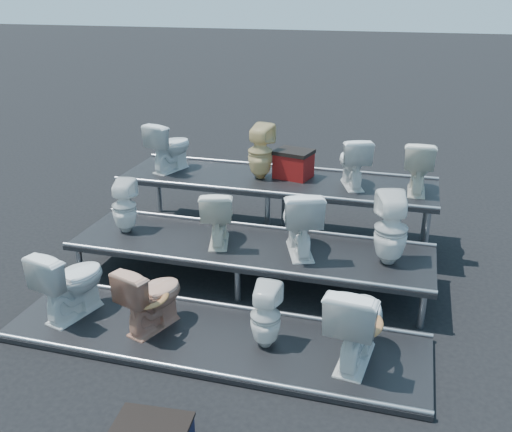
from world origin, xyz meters
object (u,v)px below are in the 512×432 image
(toilet_10, at_px, (353,162))
(toilet_3, at_px, (356,321))
(toilet_5, at_px, (218,216))
(toilet_6, at_px, (300,220))
(red_crate, at_px, (293,166))
(toilet_9, at_px, (260,152))
(toilet_1, at_px, (152,296))
(toilet_11, at_px, (418,166))
(toilet_7, at_px, (391,229))
(toilet_4, at_px, (124,206))
(toilet_8, at_px, (170,146))
(toilet_2, at_px, (266,316))
(toilet_0, at_px, (71,281))

(toilet_10, bearing_deg, toilet_3, 79.04)
(toilet_3, xyz_separation_m, toilet_5, (-1.77, 1.30, 0.32))
(toilet_6, distance_m, red_crate, 1.51)
(toilet_6, xyz_separation_m, toilet_9, (-0.82, 1.30, 0.38))
(toilet_1, bearing_deg, toilet_11, -113.67)
(toilet_1, height_order, toilet_5, toilet_5)
(toilet_7, bearing_deg, toilet_4, -14.70)
(toilet_6, bearing_deg, toilet_10, -127.85)
(toilet_8, distance_m, toilet_9, 1.30)
(toilet_10, bearing_deg, toilet_2, 60.52)
(toilet_4, height_order, toilet_8, toilet_8)
(red_crate, bearing_deg, toilet_8, -162.10)
(toilet_6, height_order, toilet_10, toilet_10)
(toilet_4, distance_m, red_crate, 2.31)
(toilet_3, height_order, toilet_7, toilet_7)
(toilet_6, bearing_deg, toilet_1, 26.49)
(toilet_11, bearing_deg, toilet_9, -1.08)
(toilet_6, bearing_deg, toilet_11, -153.46)
(toilet_9, relative_size, toilet_11, 1.09)
(toilet_7, bearing_deg, toilet_9, -50.37)
(toilet_1, relative_size, toilet_9, 0.98)
(toilet_1, height_order, toilet_7, toilet_7)
(toilet_9, bearing_deg, toilet_0, 73.45)
(toilet_2, bearing_deg, toilet_3, -178.61)
(toilet_2, xyz_separation_m, toilet_5, (-0.92, 1.30, 0.41))
(toilet_0, relative_size, toilet_1, 1.09)
(toilet_5, relative_size, toilet_6, 0.87)
(red_crate, bearing_deg, toilet_10, 3.12)
(toilet_1, xyz_separation_m, toilet_10, (1.64, 2.60, 0.77))
(toilet_5, bearing_deg, toilet_3, 128.61)
(toilet_3, relative_size, toilet_8, 1.21)
(toilet_3, relative_size, toilet_11, 1.24)
(toilet_2, height_order, toilet_3, toilet_3)
(toilet_6, distance_m, toilet_11, 1.82)
(toilet_7, bearing_deg, red_crate, -60.85)
(toilet_1, xyz_separation_m, toilet_3, (2.02, 0.00, 0.06))
(toilet_2, distance_m, toilet_5, 1.65)
(toilet_8, height_order, red_crate, toilet_8)
(toilet_0, bearing_deg, toilet_4, -73.06)
(toilet_5, relative_size, toilet_9, 0.92)
(toilet_6, height_order, toilet_11, toilet_11)
(toilet_1, bearing_deg, toilet_9, -79.31)
(toilet_9, bearing_deg, toilet_4, 53.97)
(toilet_2, distance_m, toilet_9, 2.84)
(toilet_1, relative_size, toilet_11, 1.07)
(toilet_6, relative_size, toilet_10, 1.18)
(toilet_4, height_order, toilet_9, toilet_9)
(toilet_5, bearing_deg, toilet_10, -151.92)
(toilet_7, xyz_separation_m, toilet_9, (-1.81, 1.30, 0.36))
(toilet_6, bearing_deg, toilet_9, -78.08)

